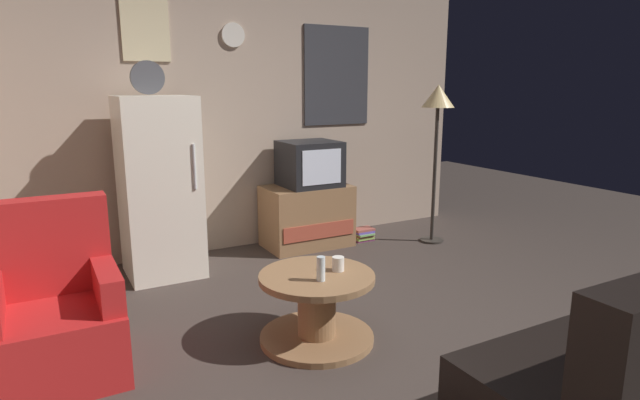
% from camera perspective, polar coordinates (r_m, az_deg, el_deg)
% --- Properties ---
extents(ground_plane, '(12.00, 12.00, 0.00)m').
position_cam_1_polar(ground_plane, '(3.36, 6.15, -15.75)').
color(ground_plane, '#3D332D').
extents(wall_with_art, '(5.20, 0.12, 2.54)m').
position_cam_1_polar(wall_with_art, '(5.17, -9.31, 8.85)').
color(wall_with_art, tan).
rests_on(wall_with_art, ground_plane).
extents(fridge, '(0.60, 0.62, 1.77)m').
position_cam_1_polar(fridge, '(4.55, -17.12, 1.36)').
color(fridge, silver).
rests_on(fridge, ground_plane).
extents(tv_stand, '(0.84, 0.53, 0.61)m').
position_cam_1_polar(tv_stand, '(5.22, -1.44, -1.76)').
color(tv_stand, '#8E6642').
rests_on(tv_stand, ground_plane).
extents(crt_tv, '(0.54, 0.51, 0.44)m').
position_cam_1_polar(crt_tv, '(5.13, -1.14, 3.98)').
color(crt_tv, black).
rests_on(crt_tv, tv_stand).
extents(standing_lamp, '(0.32, 0.32, 1.59)m').
position_cam_1_polar(standing_lamp, '(5.34, 12.70, 9.70)').
color(standing_lamp, '#332D28').
rests_on(standing_lamp, ground_plane).
extents(coffee_table, '(0.72, 0.72, 0.44)m').
position_cam_1_polar(coffee_table, '(3.34, -0.35, -11.64)').
color(coffee_table, '#8E6642').
rests_on(coffee_table, ground_plane).
extents(wine_glass, '(0.05, 0.05, 0.15)m').
position_cam_1_polar(wine_glass, '(3.12, 0.10, -7.50)').
color(wine_glass, silver).
rests_on(wine_glass, coffee_table).
extents(mug_ceramic_white, '(0.08, 0.08, 0.09)m').
position_cam_1_polar(mug_ceramic_white, '(3.30, 1.98, -6.97)').
color(mug_ceramic_white, silver).
rests_on(mug_ceramic_white, coffee_table).
extents(armchair, '(0.68, 0.68, 0.96)m').
position_cam_1_polar(armchair, '(3.30, -27.06, -11.14)').
color(armchair, red).
rests_on(armchair, ground_plane).
extents(book_stack, '(0.21, 0.18, 0.13)m').
position_cam_1_polar(book_stack, '(5.47, 4.72, -3.73)').
color(book_stack, '#843368').
rests_on(book_stack, ground_plane).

